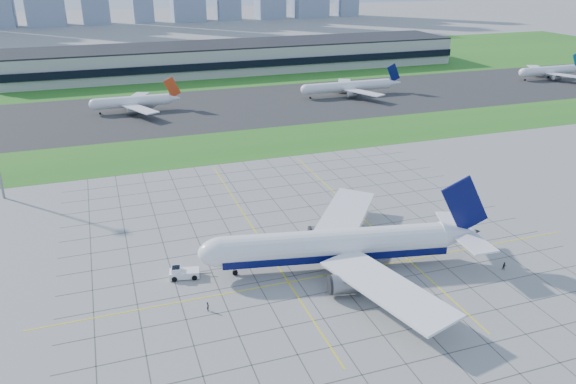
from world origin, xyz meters
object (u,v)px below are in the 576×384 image
object	(u,v)px
crew_near	(208,306)
distant_jet_2	(349,86)
distant_jet_1	(134,101)
crew_far	(504,266)
pushback_tug	(183,273)
distant_jet_3	(549,71)
airliner	(337,245)

from	to	relation	value
crew_near	distant_jet_2	size ratio (longest dim) A/B	0.04
distant_jet_1	crew_far	bearing A→B (deg)	-69.04
pushback_tug	crew_far	world-z (taller)	pushback_tug
distant_jet_1	distant_jet_2	size ratio (longest dim) A/B	0.86
pushback_tug	distant_jet_1	world-z (taller)	distant_jet_1
distant_jet_1	distant_jet_3	bearing A→B (deg)	-0.25
crew_near	pushback_tug	bearing A→B (deg)	24.26
pushback_tug	distant_jet_1	size ratio (longest dim) A/B	0.21
crew_far	distant_jet_1	distance (m)	174.30
distant_jet_2	distant_jet_1	bearing A→B (deg)	178.79
airliner	distant_jet_1	distance (m)	152.86
crew_near	distant_jet_3	size ratio (longest dim) A/B	0.04
airliner	crew_far	size ratio (longest dim) A/B	34.73
crew_near	crew_far	xyz separation A→B (m)	(62.54, -5.82, -0.06)
distant_jet_2	crew_near	bearing A→B (deg)	-123.03
distant_jet_1	distant_jet_3	distance (m)	221.20
pushback_tug	crew_far	size ratio (longest dim) A/B	5.08
airliner	distant_jet_3	distance (m)	243.25
airliner	pushback_tug	bearing A→B (deg)	178.98
crew_near	distant_jet_2	world-z (taller)	distant_jet_2
crew_far	distant_jet_3	distance (m)	226.75
crew_near	crew_far	distance (m)	62.81
crew_near	distant_jet_1	world-z (taller)	distant_jet_1
crew_far	distant_jet_3	bearing A→B (deg)	61.92
crew_far	distant_jet_2	bearing A→B (deg)	93.06
airliner	distant_jet_1	xyz separation A→B (m)	(-29.01, 150.08, -0.88)
airliner	distant_jet_2	size ratio (longest dim) A/B	1.25
pushback_tug	distant_jet_1	bearing A→B (deg)	99.83
pushback_tug	distant_jet_3	size ratio (longest dim) A/B	0.21
distant_jet_2	crew_far	bearing A→B (deg)	-103.34
crew_near	crew_far	size ratio (longest dim) A/B	1.07
crew_far	distant_jet_2	world-z (taller)	distant_jet_2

